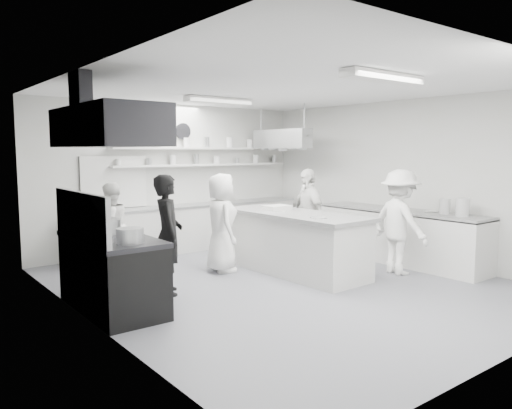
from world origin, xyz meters
TOP-DOWN VIEW (x-y plane):
  - floor at (0.00, 0.00)m, footprint 6.00×7.00m
  - ceiling at (0.00, 0.00)m, footprint 6.00×7.00m
  - wall_back at (0.00, 3.50)m, footprint 6.00×0.04m
  - wall_left at (-3.00, 0.00)m, footprint 0.04×7.00m
  - wall_right at (3.00, 0.00)m, footprint 0.04×7.00m
  - stove at (-2.60, 0.40)m, footprint 0.80×1.80m
  - exhaust_hood at (-2.60, 0.40)m, footprint 0.85×2.00m
  - back_counter at (0.30, 3.20)m, footprint 5.00×0.60m
  - shelf_lower at (0.70, 3.37)m, footprint 4.20×0.26m
  - shelf_upper at (0.70, 3.37)m, footprint 4.20×0.26m
  - pass_through_window at (-1.30, 3.48)m, footprint 1.30×0.04m
  - wall_clock at (0.20, 3.46)m, footprint 0.32×0.05m
  - right_counter at (2.65, -0.20)m, footprint 0.74×3.30m
  - pot_rack at (2.00, 2.40)m, footprint 0.30×1.60m
  - light_fixture_front at (0.00, -1.80)m, footprint 1.30×0.25m
  - light_fixture_rear at (0.00, 1.80)m, footprint 1.30×0.25m
  - prep_island at (0.61, 0.44)m, footprint 1.05×2.65m
  - stove_pot at (-2.60, 0.63)m, footprint 0.44×0.44m
  - cook_stove at (-1.68, 0.60)m, footprint 0.62×0.74m
  - cook_back at (-1.79, 2.49)m, footprint 0.87×0.76m
  - cook_island_left at (-0.33, 1.24)m, footprint 0.75×0.94m
  - cook_island_right at (1.41, 0.95)m, footprint 0.66×1.08m
  - cook_right at (1.92, -0.72)m, footprint 0.85×1.23m
  - bowl_island_a at (0.44, -0.30)m, footprint 0.29×0.29m
  - bowl_island_b at (0.50, 0.69)m, footprint 0.22×0.22m
  - bowl_right at (2.79, -0.74)m, footprint 0.25×0.25m

SIDE VIEW (x-z plane):
  - floor at x=0.00m, z-range -0.02..0.00m
  - stove at x=-2.60m, z-range 0.00..0.90m
  - back_counter at x=0.30m, z-range 0.00..0.92m
  - right_counter at x=2.65m, z-range 0.00..0.94m
  - prep_island at x=0.61m, z-range 0.00..0.97m
  - cook_back at x=-1.79m, z-range 0.00..1.51m
  - cook_island_left at x=-0.33m, z-range 0.00..1.67m
  - cook_stove at x=-1.68m, z-range 0.00..1.72m
  - cook_island_right at x=1.41m, z-range 0.00..1.72m
  - cook_right at x=1.92m, z-range 0.00..1.74m
  - bowl_right at x=2.79m, z-range 0.94..0.99m
  - bowl_island_b at x=0.50m, z-range 0.97..1.03m
  - bowl_island_a at x=0.44m, z-range 0.97..1.03m
  - stove_pot at x=-2.60m, z-range 0.91..1.16m
  - pass_through_window at x=-1.30m, z-range 0.95..1.95m
  - wall_back at x=0.00m, z-range 0.00..3.00m
  - wall_left at x=-3.00m, z-range 0.00..3.00m
  - wall_right at x=3.00m, z-range 0.00..3.00m
  - shelf_lower at x=0.70m, z-range 1.73..1.77m
  - shelf_upper at x=0.70m, z-range 2.08..2.12m
  - pot_rack at x=2.00m, z-range 2.10..2.50m
  - exhaust_hood at x=-2.60m, z-range 2.10..2.60m
  - wall_clock at x=0.20m, z-range 2.29..2.61m
  - light_fixture_front at x=0.00m, z-range 2.89..2.99m
  - light_fixture_rear at x=0.00m, z-range 2.89..2.99m
  - ceiling at x=0.00m, z-range 3.00..3.02m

